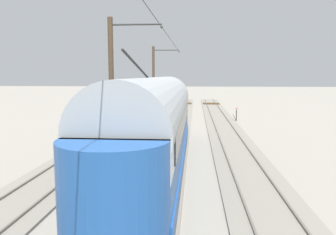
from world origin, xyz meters
name	(u,v)px	position (x,y,z in m)	size (l,w,h in m)	color
ground_plane	(166,147)	(0.00, 0.00, 0.00)	(220.00, 220.00, 0.00)	gray
track_streetcar_siding	(234,146)	(-4.18, -0.31, 0.05)	(2.80, 80.00, 0.18)	slate
track_adjacent_siding	(166,145)	(0.00, -0.31, 0.05)	(2.80, 80.00, 0.18)	slate
track_third_siding	(100,144)	(4.18, -0.31, 0.05)	(2.80, 80.00, 0.18)	slate
vintage_streetcar	(155,122)	(0.00, 5.11, 2.27)	(2.65, 18.14, 4.87)	#1E4C93
catenary_pole_foreground	(154,80)	(2.68, -16.13, 3.90)	(2.98, 0.28, 7.45)	#423323
catenary_pole_mid_near	(113,84)	(2.68, 2.17, 3.90)	(2.98, 0.28, 7.45)	#423323
switch_stand	(236,114)	(-5.74, -12.35, 0.70)	(0.50, 0.30, 1.24)	black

